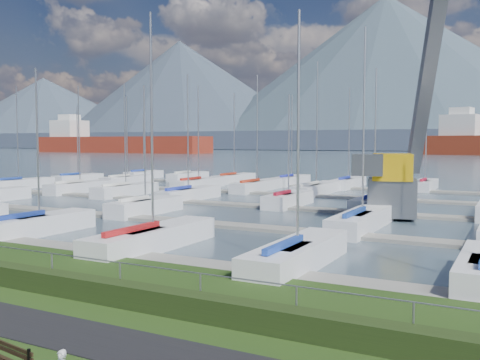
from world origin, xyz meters
The scene contains 6 objects.
hedge centered at (0.00, -0.40, 0.35)m, with size 80.00×0.70×0.70m, color #213112.
fence centered at (0.00, 0.00, 1.20)m, with size 0.04×0.04×80.00m, color gray.
docks centered at (0.00, 26.00, -0.22)m, with size 90.00×41.60×0.25m.
crane centered at (5.78, 25.66, 5.33)m, with size 6.90×13.15×22.35m.
cargo_ship_west centered at (-165.15, 191.61, 3.59)m, with size 94.91×18.70×21.50m.
sailboat_fleet centered at (-1.48, 28.55, 5.36)m, with size 76.20×49.36×13.60m.
Camera 1 is at (13.14, -13.00, 5.03)m, focal length 40.00 mm.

